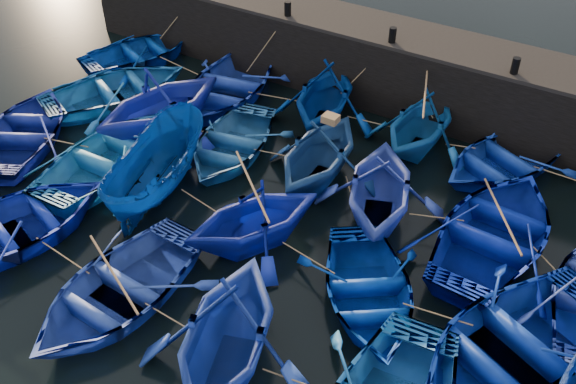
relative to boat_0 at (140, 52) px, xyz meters
The scene contains 29 objects.
ground 12.48m from the boat_0, 38.88° to the right, with size 120.00×120.00×0.00m, color black.
quay_wall 10.10m from the boat_0, 15.41° to the left, with size 26.00×2.50×2.50m, color black.
quay_top 10.28m from the boat_0, 15.41° to the left, with size 26.00×2.50×0.12m, color black.
bollard_1 6.43m from the boat_0, 17.28° to the left, with size 0.24×0.24×0.50m, color black.
bollard_2 10.15m from the boat_0, 10.36° to the left, with size 0.24×0.24×0.50m, color black.
bollard_3 14.02m from the boat_0, ahead, with size 0.24×0.24×0.50m, color black.
boat_0 is the anchor object (origin of this frame).
boat_1 4.58m from the boat_0, ahead, with size 3.91×5.47×1.13m, color #1935A6.
boat_2 8.29m from the boat_0, ahead, with size 3.64×4.22×2.22m, color navy.
boat_3 11.63m from the boat_0, ahead, with size 3.42×3.97×2.09m, color #0F5293.
boat_4 14.28m from the boat_0, ahead, with size 3.35×4.69×0.97m, color #1033A2.
boat_6 3.07m from the boat_0, 63.12° to the right, with size 3.74×5.22×1.08m, color #145690.
boat_7 5.40m from the boat_0, 39.84° to the right, with size 4.04×4.68×2.46m, color #19289F.
boat_8 7.45m from the boat_0, 25.74° to the right, with size 3.24×4.54×0.94m, color #24649E.
boat_9 10.22m from the boat_0, 16.84° to the right, with size 3.63×4.21×2.22m, color navy.
boat_10 12.52m from the boat_0, 16.39° to the right, with size 3.69×4.28×2.25m, color #2A40B0.
boat_11 15.45m from the boat_0, 11.26° to the right, with size 3.95×5.52×1.15m, color #031889.
boat_13 6.27m from the boat_0, 83.33° to the right, with size 3.59×5.02×1.04m, color navy.
boat_14 7.13m from the boat_0, 55.06° to the right, with size 3.81×5.33×1.11m, color blue.
boat_15 8.53m from the boat_0, 44.46° to the right, with size 1.81×4.80×1.86m, color navy.
boat_16 11.57m from the boat_0, 33.02° to the right, with size 3.32×3.85×2.02m, color #0C1D97.
boat_17 14.71m from the boat_0, 26.52° to the right, with size 3.16×4.41×0.92m, color #012F9C.
boat_18 17.73m from the boat_0, 20.92° to the right, with size 3.99×5.58×1.16m, color #082B95.
boat_21 10.41m from the boat_0, 66.34° to the right, with size 3.79×5.30×1.10m, color #0C1F93.
boat_22 12.65m from the boat_0, 50.30° to the right, with size 3.59×5.02×1.04m, color #2643AA.
boat_23 15.05m from the boat_0, 40.67° to the right, with size 3.87×4.49×2.37m, color #19379B.
wooden_crate 10.65m from the boat_0, 16.37° to the right, with size 0.44×0.36×0.22m, color olive.
mooring_ropes 9.82m from the boat_0, 15.84° to the right, with size 18.72×11.51×2.10m.
loose_oars 12.15m from the boat_0, 22.97° to the right, with size 9.34×11.98×1.11m.
Camera 1 is at (7.37, -8.62, 11.86)m, focal length 40.00 mm.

